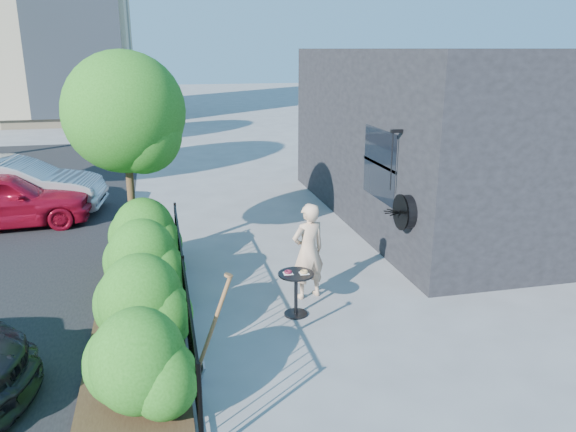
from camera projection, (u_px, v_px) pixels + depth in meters
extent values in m
plane|color=gray|center=(283.00, 313.00, 8.83)|extent=(120.00, 120.00, 0.00)
cube|color=black|center=(463.00, 134.00, 13.65)|extent=(6.00, 9.00, 4.00)
cube|color=black|center=(380.00, 164.00, 11.10)|extent=(0.04, 1.60, 1.40)
cube|color=black|center=(380.00, 164.00, 11.10)|extent=(0.05, 1.70, 0.06)
cylinder|color=black|center=(406.00, 212.00, 9.83)|extent=(0.18, 0.60, 0.60)
cylinder|color=black|center=(401.00, 212.00, 9.81)|extent=(0.03, 0.64, 0.64)
cube|color=black|center=(397.00, 131.00, 9.91)|extent=(0.25, 0.06, 0.06)
cylinder|color=black|center=(392.00, 162.00, 10.05)|extent=(0.02, 0.02, 1.05)
cylinder|color=black|center=(201.00, 412.00, 5.54)|extent=(0.05, 0.05, 1.10)
cylinder|color=black|center=(184.00, 290.00, 8.34)|extent=(0.05, 0.05, 1.10)
cylinder|color=black|center=(176.00, 229.00, 11.14)|extent=(0.05, 0.05, 1.10)
cube|color=black|center=(183.00, 258.00, 8.20)|extent=(0.03, 6.00, 0.03)
cube|color=black|center=(186.00, 317.00, 8.47)|extent=(0.03, 6.00, 0.03)
cylinder|color=black|center=(200.00, 406.00, 5.64)|extent=(0.02, 0.02, 1.04)
cylinder|color=black|center=(198.00, 395.00, 5.82)|extent=(0.02, 0.02, 1.04)
cylinder|color=black|center=(197.00, 384.00, 6.01)|extent=(0.02, 0.02, 1.04)
cylinder|color=black|center=(196.00, 374.00, 6.20)|extent=(0.02, 0.02, 1.04)
cylinder|color=black|center=(194.00, 364.00, 6.38)|extent=(0.02, 0.02, 1.04)
cylinder|color=black|center=(193.00, 355.00, 6.57)|extent=(0.02, 0.02, 1.04)
cylinder|color=black|center=(192.00, 347.00, 6.76)|extent=(0.02, 0.02, 1.04)
cylinder|color=black|center=(191.00, 339.00, 6.94)|extent=(0.02, 0.02, 1.04)
cylinder|color=black|center=(190.00, 331.00, 7.13)|extent=(0.02, 0.02, 1.04)
cylinder|color=black|center=(189.00, 324.00, 7.32)|extent=(0.02, 0.02, 1.04)
cylinder|color=black|center=(188.00, 317.00, 7.50)|extent=(0.02, 0.02, 1.04)
cylinder|color=black|center=(187.00, 311.00, 7.69)|extent=(0.02, 0.02, 1.04)
cylinder|color=black|center=(186.00, 304.00, 7.88)|extent=(0.02, 0.02, 1.04)
cylinder|color=black|center=(185.00, 299.00, 8.06)|extent=(0.02, 0.02, 1.04)
cylinder|color=black|center=(185.00, 293.00, 8.25)|extent=(0.02, 0.02, 1.04)
cylinder|color=black|center=(184.00, 287.00, 8.44)|extent=(0.02, 0.02, 1.04)
cylinder|color=black|center=(183.00, 282.00, 8.62)|extent=(0.02, 0.02, 1.04)
cylinder|color=black|center=(183.00, 277.00, 8.81)|extent=(0.02, 0.02, 1.04)
cylinder|color=black|center=(182.00, 273.00, 9.00)|extent=(0.02, 0.02, 1.04)
cylinder|color=black|center=(181.00, 268.00, 9.18)|extent=(0.02, 0.02, 1.04)
cylinder|color=black|center=(181.00, 264.00, 9.37)|extent=(0.02, 0.02, 1.04)
cylinder|color=black|center=(180.00, 259.00, 9.56)|extent=(0.02, 0.02, 1.04)
cylinder|color=black|center=(180.00, 255.00, 9.74)|extent=(0.02, 0.02, 1.04)
cylinder|color=black|center=(179.00, 252.00, 9.93)|extent=(0.02, 0.02, 1.04)
cylinder|color=black|center=(179.00, 248.00, 10.12)|extent=(0.02, 0.02, 1.04)
cylinder|color=black|center=(178.00, 244.00, 10.30)|extent=(0.02, 0.02, 1.04)
cylinder|color=black|center=(178.00, 241.00, 10.49)|extent=(0.02, 0.02, 1.04)
cylinder|color=black|center=(177.00, 237.00, 10.68)|extent=(0.02, 0.02, 1.04)
cylinder|color=black|center=(177.00, 234.00, 10.86)|extent=(0.02, 0.02, 1.04)
cylinder|color=black|center=(176.00, 231.00, 11.05)|extent=(0.02, 0.02, 1.04)
cube|color=#382616|center=(139.00, 326.00, 8.34)|extent=(1.30, 6.00, 0.08)
ellipsoid|color=#216116|center=(139.00, 364.00, 6.12)|extent=(1.10, 1.10, 1.24)
ellipsoid|color=#216116|center=(141.00, 302.00, 7.61)|extent=(1.10, 1.10, 1.24)
ellipsoid|color=#216116|center=(143.00, 263.00, 9.01)|extent=(1.10, 1.10, 1.24)
ellipsoid|color=#216116|center=(144.00, 235.00, 10.32)|extent=(1.10, 1.10, 1.24)
cylinder|color=#3F2B19|center=(132.00, 203.00, 10.60)|extent=(0.14, 0.14, 2.40)
sphere|color=#216116|center=(124.00, 115.00, 10.13)|extent=(2.20, 2.20, 2.20)
sphere|color=#216116|center=(143.00, 135.00, 10.10)|extent=(1.43, 1.43, 1.43)
cylinder|color=black|center=(296.00, 274.00, 8.59)|extent=(0.55, 0.55, 0.03)
cylinder|color=black|center=(296.00, 295.00, 8.69)|extent=(0.06, 0.06, 0.67)
cylinder|color=black|center=(296.00, 314.00, 8.78)|extent=(0.37, 0.37, 0.03)
cube|color=white|center=(288.00, 273.00, 8.58)|extent=(0.14, 0.14, 0.01)
cube|color=white|center=(304.00, 273.00, 8.58)|extent=(0.14, 0.14, 0.01)
torus|color=#4F0D18|center=(288.00, 272.00, 8.57)|extent=(0.12, 0.12, 0.04)
torus|color=#AE8C4A|center=(304.00, 272.00, 8.58)|extent=(0.12, 0.12, 0.04)
imported|color=#D2A888|center=(308.00, 251.00, 9.20)|extent=(0.68, 0.54, 1.62)
cylinder|color=brown|center=(214.00, 324.00, 6.83)|extent=(0.50, 0.05, 1.25)
cube|color=gray|center=(201.00, 374.00, 6.99)|extent=(0.12, 0.19, 0.27)
cylinder|color=brown|center=(229.00, 276.00, 6.70)|extent=(0.11, 0.11, 0.07)
imported|color=#AA0E27|center=(2.00, 200.00, 12.91)|extent=(3.98, 1.89, 1.32)
imported|color=#ACACB1|center=(13.00, 187.00, 13.93)|extent=(4.43, 1.94, 1.41)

